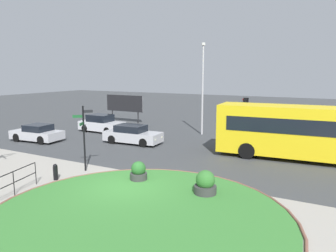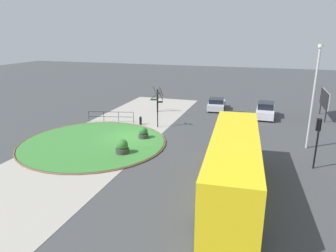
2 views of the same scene
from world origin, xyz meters
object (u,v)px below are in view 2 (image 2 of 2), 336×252
object	(u,v)px
bollard_foreground	(141,120)
car_oncoming	(265,110)
lamppost_tall	(314,95)
planter_kerbside	(122,148)
bus_yellow	(234,164)
signpost_directional	(157,106)
billboard_left	(325,99)
car_far_lane	(216,104)
traffic_light_near	(318,132)
street_tree_bare	(158,99)
car_near_lane	(235,122)
planter_near_signpost	(143,134)

from	to	relation	value
bollard_foreground	car_oncoming	xyz separation A→B (m)	(-6.54, 11.26, 0.29)
car_oncoming	lamppost_tall	distance (m)	9.54
planter_kerbside	bus_yellow	bearing A→B (deg)	67.68
car_oncoming	signpost_directional	bearing A→B (deg)	-53.28
bus_yellow	billboard_left	distance (m)	19.96
car_far_lane	bollard_foreground	bearing A→B (deg)	139.70
car_far_lane	planter_kerbside	size ratio (longest dim) A/B	3.63
bus_yellow	traffic_light_near	world-z (taller)	traffic_light_near
car_far_lane	street_tree_bare	bearing A→B (deg)	112.65
bollard_foreground	car_near_lane	xyz separation A→B (m)	(-1.44, 8.72, 0.23)
car_near_lane	traffic_light_near	world-z (taller)	traffic_light_near
planter_kerbside	street_tree_bare	distance (m)	12.60
bollard_foreground	car_near_lane	distance (m)	8.84
bollard_foreground	traffic_light_near	distance (m)	15.57
planter_kerbside	car_oncoming	bearing A→B (deg)	145.09
signpost_directional	car_near_lane	xyz separation A→B (m)	(-1.69, 6.90, -1.40)
street_tree_bare	car_oncoming	bearing A→B (deg)	96.75
signpost_directional	lamppost_tall	world-z (taller)	lamppost_tall
bollard_foreground	billboard_left	xyz separation A→B (m)	(-8.06, 16.88, 1.54)
lamppost_tall	billboard_left	world-z (taller)	lamppost_tall
planter_near_signpost	lamppost_tall	bearing A→B (deg)	98.55
signpost_directional	car_oncoming	bearing A→B (deg)	125.73
traffic_light_near	billboard_left	bearing A→B (deg)	-14.29
bus_yellow	lamppost_tall	bearing A→B (deg)	-31.77
billboard_left	planter_near_signpost	size ratio (longest dim) A/B	4.57
signpost_directional	planter_kerbside	distance (m)	7.17
car_far_lane	car_oncoming	distance (m)	5.68
billboard_left	street_tree_bare	size ratio (longest dim) A/B	1.57
signpost_directional	billboard_left	size ratio (longest dim) A/B	0.78
billboard_left	car_far_lane	bearing A→B (deg)	-91.72
car_near_lane	street_tree_bare	size ratio (longest dim) A/B	1.52
bollard_foreground	car_far_lane	bearing A→B (deg)	144.92
car_far_lane	traffic_light_near	size ratio (longest dim) A/B	1.25
bollard_foreground	planter_kerbside	world-z (taller)	planter_kerbside
car_near_lane	signpost_directional	bearing A→B (deg)	-79.47
bollard_foreground	billboard_left	world-z (taller)	billboard_left
bus_yellow	traffic_light_near	distance (m)	6.93
planter_kerbside	bollard_foreground	bearing A→B (deg)	-167.28
car_near_lane	car_oncoming	xyz separation A→B (m)	(-5.10, 2.54, 0.07)
lamppost_tall	bollard_foreground	bearing A→B (deg)	-97.10
bus_yellow	car_oncoming	size ratio (longest dim) A/B	2.65
planter_near_signpost	signpost_directional	bearing A→B (deg)	179.79
billboard_left	street_tree_bare	bearing A→B (deg)	-80.53
lamppost_tall	billboard_left	distance (m)	10.39
car_near_lane	car_oncoming	size ratio (longest dim) A/B	1.06
traffic_light_near	signpost_directional	bearing A→B (deg)	63.41
bus_yellow	billboard_left	bearing A→B (deg)	-24.91
traffic_light_near	planter_near_signpost	distance (m)	12.90
bollard_foreground	planter_near_signpost	world-z (taller)	planter_near_signpost
planter_kerbside	street_tree_bare	xyz separation A→B (m)	(-12.44, -1.77, 0.93)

